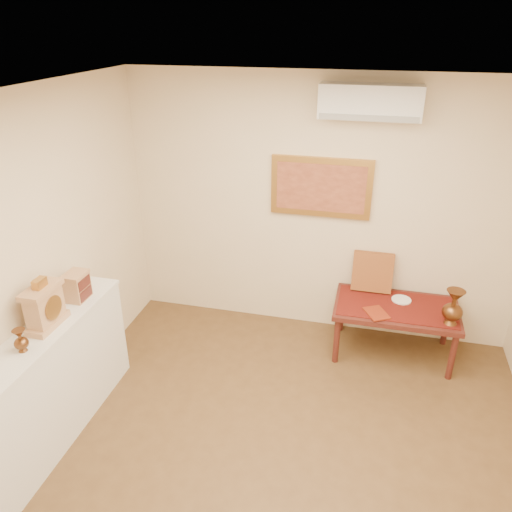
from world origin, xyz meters
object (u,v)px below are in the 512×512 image
(brass_urn_tall, at_px, (454,304))
(low_table, at_px, (396,312))
(display_ledge, at_px, (43,393))
(wooden_chest, at_px, (77,286))
(mantel_clock, at_px, (45,306))

(brass_urn_tall, distance_m, low_table, 0.59)
(display_ledge, height_order, low_table, display_ledge)
(brass_urn_tall, xyz_separation_m, wooden_chest, (-3.14, -1.05, 0.33))
(mantel_clock, xyz_separation_m, low_table, (2.66, 1.67, -0.67))
(display_ledge, xyz_separation_m, wooden_chest, (0.02, 0.63, 0.61))
(wooden_chest, relative_size, low_table, 0.20)
(display_ledge, bearing_deg, mantel_clock, 85.93)
(mantel_clock, bearing_deg, brass_urn_tall, 25.13)
(wooden_chest, distance_m, low_table, 3.00)
(low_table, bearing_deg, wooden_chest, -154.75)
(brass_urn_tall, height_order, wooden_chest, wooden_chest)
(brass_urn_tall, height_order, display_ledge, brass_urn_tall)
(brass_urn_tall, height_order, low_table, brass_urn_tall)
(brass_urn_tall, xyz_separation_m, low_table, (-0.48, 0.20, -0.28))
(wooden_chest, bearing_deg, display_ledge, -91.56)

